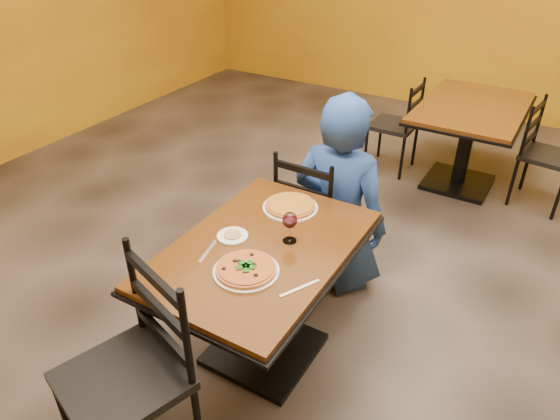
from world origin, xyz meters
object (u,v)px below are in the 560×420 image
Objects in this scene: pizza_main at (246,268)px; table_main at (263,276)px; plate_far at (290,207)px; chair_second_right at (549,157)px; side_plate at (232,236)px; pizza_far at (290,205)px; diner at (341,193)px; chair_main_near at (122,382)px; plate_main at (246,271)px; wine_glass at (290,226)px; chair_second_left at (393,125)px; chair_main_far at (315,212)px; table_second at (469,127)px.

table_main is at bearing 102.76° from pizza_main.
plate_far is (-0.06, 0.38, 0.20)m from table_main.
table_main is 1.40× the size of chair_second_right.
pizza_far is at bearing 73.54° from side_plate.
side_plate is (-0.22, -0.85, 0.10)m from diner.
chair_main_near reaches higher than pizza_far.
wine_glass is at bearing 81.14° from plate_main.
pizza_main is (0.26, -2.80, 0.34)m from chair_second_left.
table_main is 0.85m from chair_main_far.
table_main is 0.44m from pizza_far.
diner is 4.21× the size of plate_far.
wine_glass is at bearing -60.95° from plate_far.
chair_main_far is at bearing 3.89° from chair_second_left.
pizza_main is at bearing 6.20° from chair_second_left.
chair_second_left reaches higher than side_plate.
pizza_far is at bearing 4.95° from chair_second_left.
table_second is 7.83× the size of side_plate.
diner is at bearing 9.40° from chair_second_left.
table_main is 2.63m from table_second.
wine_glass reaches higher than pizza_main.
chair_second_right is at bearing 63.78° from side_plate.
diner is 7.26× the size of wine_glass.
plate_main is 1.09× the size of pizza_main.
plate_main is at bearing 88.74° from diner.
chair_second_left is at bearing 90.87° from side_plate.
chair_second_right is at bearing 62.18° from pizza_far.
chair_second_left is 2.62m from side_plate.
plate_main is at bearing 167.92° from chair_second_right.
diner is at bearing -179.45° from chair_main_far.
plate_main is at bearing 6.20° from chair_second_left.
chair_second_left is (-0.09, 1.75, -0.03)m from chair_main_far.
side_plate is (-0.62, -2.60, 0.20)m from table_second.
pizza_main is at bearing 0.00° from plate_main.
chair_second_left is 2.23m from plate_far.
chair_main_near is 6.46× the size of side_plate.
wine_glass is (0.05, -0.73, 0.19)m from diner.
chair_second_right is at bearing -124.28° from chair_main_far.
wine_glass is at bearing 48.13° from table_main.
chair_main_near is at bearing 81.72° from diner.
plate_far is at bearing 73.54° from side_plate.
pizza_main is 0.30m from side_plate.
table_second is at bearing 98.65° from chair_second_right.
table_main is at bearing 3.01° from side_plate.
plate_far is at bearing 98.26° from table_main.
chair_main_far is at bearing 98.14° from plate_far.
pizza_main is at bearing -77.24° from table_main.
diner is 1.05m from plate_main.
diner is (-1.06, -1.75, 0.22)m from chair_second_right.
table_main is 2.82m from chair_second_right.
diner is at bearing 86.57° from table_main.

